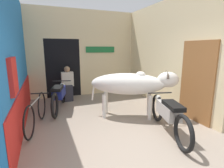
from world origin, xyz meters
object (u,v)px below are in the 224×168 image
object	(u,v)px
cow	(132,84)
bicycle	(36,112)
motorcycle_near	(168,113)
motorcycle_far	(59,95)
plastic_stool	(57,94)
shopkeeper_seated	(68,83)

from	to	relation	value
cow	bicycle	bearing A→B (deg)	174.51
motorcycle_near	bicycle	bearing A→B (deg)	152.81
motorcycle_far	plastic_stool	world-z (taller)	motorcycle_far
shopkeeper_seated	motorcycle_far	bearing A→B (deg)	-113.91
bicycle	plastic_stool	distance (m)	2.22
cow	plastic_stool	size ratio (longest dim) A/B	4.87
motorcycle_near	plastic_stool	xyz separation A→B (m)	(-2.05, 3.50, -0.21)
motorcycle_near	motorcycle_far	size ratio (longest dim) A/B	0.98
cow	motorcycle_far	xyz separation A→B (m)	(-1.77, 1.33, -0.45)
plastic_stool	shopkeeper_seated	bearing A→B (deg)	-23.70
cow	motorcycle_far	distance (m)	2.26
shopkeeper_seated	bicycle	bearing A→B (deg)	-117.20
motorcycle_near	shopkeeper_seated	bearing A→B (deg)	116.66
motorcycle_far	bicycle	world-z (taller)	motorcycle_far
shopkeeper_seated	motorcycle_near	bearing A→B (deg)	-63.34
plastic_stool	motorcycle_far	bearing A→B (deg)	-90.02
bicycle	plastic_stool	bearing A→B (deg)	73.61
shopkeeper_seated	plastic_stool	distance (m)	0.58
shopkeeper_seated	plastic_stool	world-z (taller)	shopkeeper_seated
motorcycle_near	shopkeeper_seated	xyz separation A→B (m)	(-1.67, 3.33, 0.19)
motorcycle_near	motorcycle_far	distance (m)	3.21
bicycle	shopkeeper_seated	xyz separation A→B (m)	(1.00, 1.96, 0.28)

